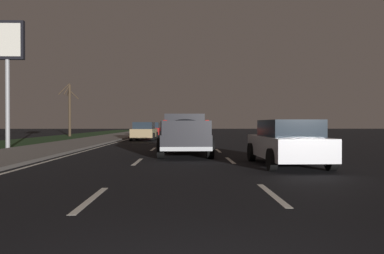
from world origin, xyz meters
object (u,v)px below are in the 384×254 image
object	(u,v)px
pickup_truck	(185,133)
sedan_white	(287,142)
sedan_tan	(144,131)
bare_tree_far	(70,108)
sedan_red	(152,130)
sedan_green	(184,129)
gas_price_sign	(7,52)

from	to	relation	value
pickup_truck	sedan_white	world-z (taller)	pickup_truck
sedan_tan	bare_tree_far	distance (m)	13.82
sedan_tan	sedan_white	size ratio (longest dim) A/B	1.00
pickup_truck	sedan_tan	xyz separation A→B (m)	(14.46, 3.42, -0.20)
pickup_truck	sedan_red	world-z (taller)	pickup_truck
pickup_truck	bare_tree_far	bearing A→B (deg)	27.78
sedan_tan	sedan_white	distance (m)	20.04
sedan_green	sedan_red	distance (m)	4.05
pickup_truck	gas_price_sign	bearing A→B (deg)	66.66
sedan_green	gas_price_sign	size ratio (longest dim) A/B	0.61
pickup_truck	sedan_tan	distance (m)	14.86
gas_price_sign	sedan_green	bearing A→B (deg)	-27.42
sedan_white	sedan_red	bearing A→B (deg)	14.98
pickup_truck	sedan_red	bearing A→B (deg)	9.11
sedan_red	sedan_tan	bearing A→B (deg)	-179.82
sedan_white	gas_price_sign	world-z (taller)	gas_price_sign
gas_price_sign	bare_tree_far	world-z (taller)	gas_price_sign
sedan_green	bare_tree_far	size ratio (longest dim) A/B	0.74
bare_tree_far	sedan_white	bearing A→B (deg)	-150.43
sedan_white	bare_tree_far	size ratio (longest dim) A/B	0.75
sedan_red	gas_price_sign	xyz separation A→B (m)	(-17.10, 6.62, 4.68)
sedan_red	bare_tree_far	distance (m)	10.08
pickup_truck	bare_tree_far	distance (m)	27.57
pickup_truck	sedan_green	bearing A→B (deg)	0.10
bare_tree_far	sedan_red	bearing A→B (deg)	-107.11
sedan_tan	sedan_green	xyz separation A→B (m)	(9.17, -3.37, 0.00)
sedan_green	bare_tree_far	world-z (taller)	bare_tree_far
sedan_red	sedan_green	bearing A→B (deg)	-57.07
pickup_truck	sedan_green	world-z (taller)	pickup_truck
gas_price_sign	bare_tree_far	distance (m)	20.31
sedan_tan	sedan_red	size ratio (longest dim) A/B	1.00
pickup_truck	sedan_green	distance (m)	23.63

